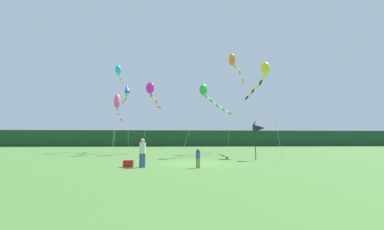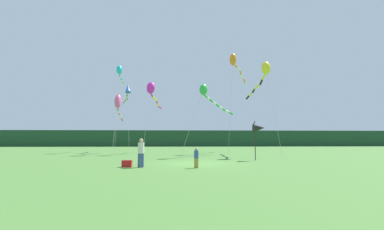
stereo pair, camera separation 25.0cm
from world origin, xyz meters
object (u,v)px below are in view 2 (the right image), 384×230
(person_adult, at_px, (141,151))
(kite_green, at_px, (207,94))
(kite_yellow, at_px, (264,73))
(kite_blue, at_px, (128,91))
(kite_cyan, at_px, (120,71))
(person_child, at_px, (196,157))
(kite_orange, at_px, (235,63))
(banner_flag_pole, at_px, (259,128))
(kite_magenta, at_px, (152,90))
(kite_rainbow, at_px, (118,104))
(cooler_box, at_px, (127,164))

(person_adult, distance_m, kite_green, 11.66)
(kite_yellow, bearing_deg, kite_green, -176.54)
(kite_blue, distance_m, kite_cyan, 3.23)
(person_child, height_order, kite_orange, kite_orange)
(banner_flag_pole, height_order, kite_magenta, kite_magenta)
(kite_orange, bearing_deg, kite_rainbow, -168.04)
(kite_rainbow, bearing_deg, kite_blue, 90.50)
(person_adult, distance_m, cooler_box, 1.12)
(person_child, distance_m, kite_orange, 20.58)
(kite_orange, distance_m, kite_green, 9.60)
(kite_blue, distance_m, kite_green, 13.07)
(cooler_box, relative_size, kite_orange, 0.05)
(kite_rainbow, height_order, kite_magenta, kite_magenta)
(person_child, xyz_separation_m, kite_magenta, (-4.23, 14.57, 6.71))
(kite_yellow, bearing_deg, banner_flag_pole, -114.49)
(cooler_box, height_order, kite_blue, kite_blue)
(kite_rainbow, relative_size, kite_orange, 0.62)
(person_child, height_order, kite_cyan, kite_cyan)
(person_child, relative_size, kite_rainbow, 0.15)
(person_adult, height_order, kite_magenta, kite_magenta)
(kite_magenta, bearing_deg, kite_rainbow, -162.84)
(person_adult, relative_size, kite_green, 0.22)
(person_child, distance_m, kite_yellow, 14.83)
(kite_orange, xyz_separation_m, kite_blue, (-13.92, 1.94, -3.39))
(kite_yellow, bearing_deg, kite_rainbow, 167.58)
(kite_rainbow, xyz_separation_m, kite_cyan, (-1.36, 5.71, 5.31))
(banner_flag_pole, bearing_deg, kite_blue, 134.48)
(kite_blue, height_order, kite_green, kite_blue)
(kite_rainbow, bearing_deg, cooler_box, -73.43)
(kite_orange, xyz_separation_m, kite_cyan, (-15.24, 2.77, -0.56))
(kite_green, height_order, kite_yellow, kite_yellow)
(person_adult, relative_size, kite_orange, 0.13)
(kite_orange, bearing_deg, kite_green, -122.80)
(kite_blue, height_order, kite_yellow, kite_yellow)
(kite_green, xyz_separation_m, kite_magenta, (-6.01, 4.84, 1.26))
(banner_flag_pole, relative_size, kite_green, 0.40)
(person_child, xyz_separation_m, kite_yellow, (7.60, 10.08, 7.78))
(person_adult, bearing_deg, kite_cyan, 107.77)
(cooler_box, distance_m, kite_yellow, 17.02)
(kite_orange, bearing_deg, banner_flag_pole, -94.04)
(banner_flag_pole, distance_m, kite_green, 6.90)
(person_child, xyz_separation_m, kite_blue, (-7.84, 18.36, 7.44))
(kite_orange, height_order, kite_green, kite_orange)
(person_child, bearing_deg, kite_green, 79.64)
(person_child, height_order, kite_yellow, kite_yellow)
(kite_green, bearing_deg, kite_yellow, 3.46)
(kite_orange, relative_size, kite_green, 1.64)
(kite_rainbow, relative_size, kite_magenta, 0.93)
(kite_magenta, bearing_deg, banner_flag_pole, -45.20)
(kite_orange, bearing_deg, person_adult, -120.24)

